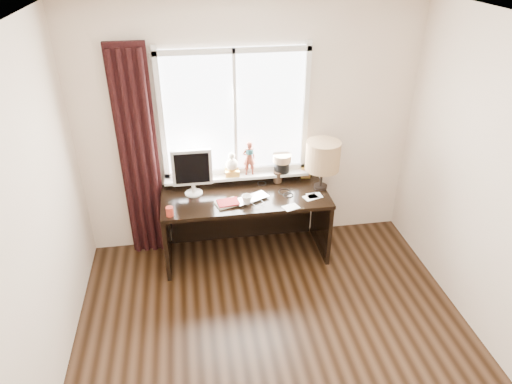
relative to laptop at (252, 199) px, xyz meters
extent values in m
cube|color=#3A2516|center=(0.05, -1.53, -0.76)|extent=(3.50, 4.00, 0.00)
cube|color=white|center=(0.05, -1.53, 1.84)|extent=(3.50, 4.00, 0.00)
cube|color=beige|center=(0.05, 0.47, 0.54)|extent=(3.50, 0.00, 2.60)
cube|color=beige|center=(-1.70, -1.53, 0.54)|extent=(0.00, 4.00, 2.60)
imported|color=silver|center=(0.00, 0.00, 0.00)|extent=(0.41, 0.35, 0.03)
imported|color=white|center=(-0.06, -0.06, 0.04)|extent=(0.13, 0.13, 0.10)
cylinder|color=#A12B1B|center=(-0.80, -0.17, 0.03)|extent=(0.07, 0.07, 0.09)
cube|color=white|center=(-0.10, 0.45, 0.74)|extent=(1.40, 0.02, 1.30)
cube|color=silver|center=(-0.10, 0.43, 0.11)|extent=(1.50, 0.05, 0.05)
cube|color=silver|center=(-0.10, 0.43, 1.36)|extent=(1.50, 0.05, 0.05)
cube|color=silver|center=(-0.82, 0.43, 0.74)|extent=(0.05, 0.05, 1.40)
cube|color=silver|center=(0.63, 0.43, 0.74)|extent=(0.05, 0.05, 1.40)
cube|color=silver|center=(-0.10, 0.43, 0.74)|extent=(0.03, 0.05, 1.30)
cube|color=silver|center=(-0.10, 0.38, 0.07)|extent=(1.52, 0.18, 0.03)
cylinder|color=#4E0C13|center=(-0.57, 0.34, 0.20)|extent=(0.13, 0.13, 0.23)
cube|color=gold|center=(-0.15, 0.38, 0.12)|extent=(0.15, 0.12, 0.06)
sphere|color=beige|center=(-0.15, 0.38, 0.21)|extent=(0.13, 0.13, 0.13)
sphere|color=beige|center=(-0.15, 0.38, 0.31)|extent=(0.07, 0.07, 0.07)
imported|color=brown|center=(0.03, 0.37, 0.27)|extent=(0.14, 0.10, 0.38)
cylinder|color=#1E4C51|center=(0.03, 0.36, 0.36)|extent=(0.09, 0.09, 0.05)
cylinder|color=black|center=(0.38, 0.37, 0.15)|extent=(0.16, 0.16, 0.12)
cylinder|color=#8C6B4C|center=(0.38, 0.37, 0.25)|extent=(0.20, 0.20, 0.08)
cube|color=black|center=(-1.08, 0.39, 0.36)|extent=(0.38, 0.05, 2.25)
cylinder|color=black|center=(-1.22, 0.35, 0.34)|extent=(0.06, 0.06, 2.20)
cylinder|color=black|center=(-1.13, 0.35, 0.34)|extent=(0.06, 0.06, 2.20)
cylinder|color=black|center=(-1.04, 0.35, 0.34)|extent=(0.06, 0.06, 2.20)
cylinder|color=black|center=(-0.95, 0.35, 0.34)|extent=(0.06, 0.06, 2.20)
cube|color=black|center=(-0.05, 0.10, -0.03)|extent=(1.70, 0.70, 0.04)
cube|color=black|center=(-0.88, 0.10, -0.41)|extent=(0.04, 0.64, 0.71)
cube|color=black|center=(0.78, 0.10, -0.41)|extent=(0.04, 0.64, 0.71)
cube|color=black|center=(-0.05, 0.43, -0.41)|extent=(1.60, 0.03, 0.71)
cylinder|color=beige|center=(-0.57, 0.22, -0.01)|extent=(0.18, 0.18, 0.01)
cylinder|color=beige|center=(-0.57, 0.22, 0.05)|extent=(0.04, 0.04, 0.10)
cube|color=beige|center=(-0.57, 0.22, 0.29)|extent=(0.40, 0.04, 0.38)
cube|color=black|center=(-0.57, 0.19, 0.29)|extent=(0.34, 0.01, 0.32)
cube|color=beige|center=(-0.25, -0.04, 0.00)|extent=(0.26, 0.22, 0.02)
cube|color=maroon|center=(-0.24, -0.05, 0.01)|extent=(0.23, 0.18, 0.01)
cylinder|color=black|center=(0.33, 0.33, 0.05)|extent=(0.09, 0.09, 0.12)
cylinder|color=black|center=(0.32, 0.34, 0.10)|extent=(0.01, 0.01, 0.22)
cylinder|color=black|center=(0.34, 0.32, 0.08)|extent=(0.01, 0.01, 0.19)
cylinder|color=black|center=(0.33, 0.35, 0.11)|extent=(0.01, 0.01, 0.25)
cylinder|color=black|center=(0.35, 0.34, 0.07)|extent=(0.01, 0.01, 0.17)
cube|color=gold|center=(0.65, 0.37, 0.05)|extent=(0.10, 0.03, 0.13)
cube|color=#996633|center=(0.65, 0.35, 0.05)|extent=(0.07, 0.02, 0.10)
cylinder|color=black|center=(0.75, 0.13, 0.00)|extent=(0.14, 0.14, 0.03)
cylinder|color=black|center=(0.75, 0.13, 0.13)|extent=(0.03, 0.03, 0.22)
cylinder|color=tan|center=(0.75, 0.13, 0.36)|extent=(0.35, 0.35, 0.30)
cube|color=white|center=(0.60, -0.05, -0.01)|extent=(0.18, 0.15, 0.00)
cube|color=white|center=(0.64, -0.02, -0.01)|extent=(0.16, 0.12, 0.00)
cube|color=white|center=(0.36, -0.20, -0.01)|extent=(0.18, 0.15, 0.00)
torus|color=black|center=(0.36, 0.10, -0.01)|extent=(0.15, 0.15, 0.01)
torus|color=black|center=(0.38, 0.03, -0.01)|extent=(0.14, 0.14, 0.01)
torus|color=black|center=(0.16, 0.31, -0.01)|extent=(0.14, 0.14, 0.01)
camera|label=1|loc=(-0.57, -3.88, 2.33)|focal=32.00mm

